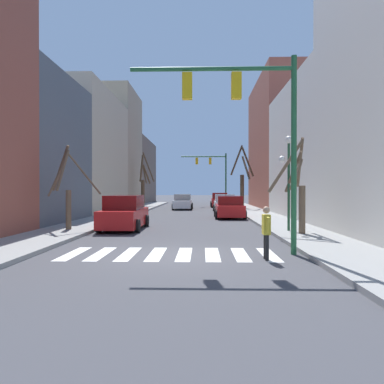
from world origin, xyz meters
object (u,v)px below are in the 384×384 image
street_lamp_right_corner (289,164)px  car_driving_away_lane (124,214)px  street_tree_right_near (144,183)px  street_tree_left_far (298,188)px  car_parked_right_near (224,204)px  street_tree_left_near (67,191)px  car_parked_left_mid (219,200)px  pedestrian_waiting_at_curb (266,228)px  street_tree_right_mid (243,180)px  car_parked_right_far (183,202)px  traffic_signal_far (214,168)px  traffic_signal_near (248,113)px  car_parked_right_mid (229,208)px

street_lamp_right_corner → car_driving_away_lane: street_lamp_right_corner is taller
street_tree_right_near → street_tree_left_far: (11.04, -26.54, -0.65)m
car_parked_right_near → street_tree_left_near: street_tree_left_near is taller
car_parked_left_mid → car_driving_away_lane: bearing=166.0°
street_tree_right_near → street_tree_left_far: size_ratio=1.48×
pedestrian_waiting_at_curb → street_tree_right_near: size_ratio=0.25×
street_tree_right_mid → street_tree_right_near: (-10.97, 4.68, -0.21)m
car_parked_right_far → street_tree_left_near: street_tree_left_near is taller
car_driving_away_lane → pedestrian_waiting_at_curb: size_ratio=3.01×
car_parked_left_mid → street_tree_right_mid: size_ratio=0.66×
car_parked_left_mid → street_tree_left_far: bearing=-175.3°
traffic_signal_far → street_tree_left_far: (2.83, -29.74, -2.54)m
car_driving_away_lane → car_parked_right_near: (6.10, 14.91, -0.06)m
street_lamp_right_corner → car_parked_right_far: size_ratio=0.91×
traffic_signal_far → car_driving_away_lane: traffic_signal_far is taller
pedestrian_waiting_at_curb → street_tree_right_near: 33.33m
car_driving_away_lane → street_lamp_right_corner: bearing=-102.1°
traffic_signal_far → car_driving_away_lane: (-5.47, -27.05, -3.86)m
car_parked_left_mid → car_parked_right_near: (0.03, -9.39, -0.02)m
pedestrian_waiting_at_curb → traffic_signal_near: bearing=-156.4°
traffic_signal_far → pedestrian_waiting_at_curb: traffic_signal_far is taller
traffic_signal_far → street_tree_left_near: bearing=-105.6°
car_parked_left_mid → street_tree_right_near: (-8.82, -0.45, 2.00)m
street_tree_left_near → street_tree_left_far: size_ratio=0.97×
traffic_signal_near → street_tree_left_far: 5.91m
car_driving_away_lane → car_parked_left_mid: size_ratio=1.11×
street_lamp_right_corner → car_parked_left_mid: street_lamp_right_corner is taller
street_tree_left_far → car_parked_right_mid: bearing=102.1°
street_lamp_right_corner → traffic_signal_near: bearing=-114.7°
car_parked_right_mid → car_parked_right_near: bearing=-0.5°
street_tree_right_mid → street_tree_left_far: street_tree_right_mid is taller
street_tree_right_mid → street_lamp_right_corner: bearing=-90.3°
pedestrian_waiting_at_curb → street_tree_left_near: 10.90m
street_lamp_right_corner → street_tree_right_near: 27.81m
traffic_signal_far → car_parked_right_far: bearing=-114.3°
car_parked_left_mid → street_tree_left_near: bearing=161.6°
traffic_signal_far → car_parked_left_mid: bearing=-77.5°
car_parked_right_far → street_tree_right_near: 6.80m
car_parked_left_mid → street_tree_right_near: size_ratio=0.68×
street_lamp_right_corner → traffic_signal_far: bearing=95.3°
car_parked_right_far → street_tree_left_near: bearing=-12.2°
car_parked_left_mid → street_tree_left_near: 27.19m
car_parked_right_mid → pedestrian_waiting_at_curb: bearing=179.7°
car_parked_right_near → street_tree_left_far: size_ratio=1.13×
traffic_signal_near → street_tree_right_near: bearing=104.9°
car_parked_right_near → pedestrian_waiting_at_curb: bearing=179.6°
traffic_signal_far → car_driving_away_lane: bearing=-101.4°
car_parked_right_far → car_parked_left_mid: (4.04, 4.83, 0.04)m
street_tree_right_mid → street_tree_left_near: size_ratio=1.58×
car_parked_right_far → street_tree_right_mid: 6.59m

